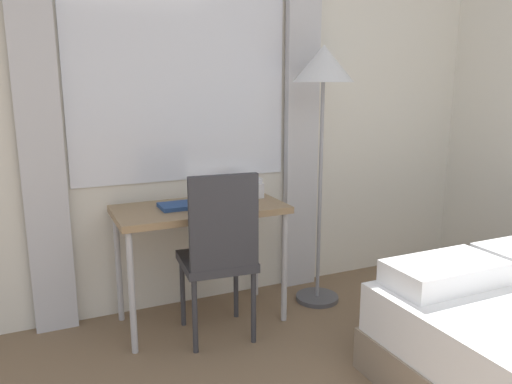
% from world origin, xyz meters
% --- Properties ---
extents(wall_back_with_window, '(5.24, 0.13, 2.70)m').
position_xyz_m(wall_back_with_window, '(-0.02, 3.40, 1.35)').
color(wall_back_with_window, silver).
rests_on(wall_back_with_window, ground_plane).
extents(desk, '(1.01, 0.51, 0.74)m').
position_xyz_m(desk, '(-0.16, 3.07, 0.67)').
color(desk, '#937551').
rests_on(desk, ground_plane).
extents(desk_chair, '(0.43, 0.43, 1.00)m').
position_xyz_m(desk_chair, '(-0.14, 2.79, 0.55)').
color(desk_chair, '#333338').
rests_on(desk_chair, ground_plane).
extents(standing_lamp, '(0.38, 0.38, 1.70)m').
position_xyz_m(standing_lamp, '(0.66, 3.02, 1.45)').
color(standing_lamp, '#4C4C51').
rests_on(standing_lamp, ground_plane).
extents(telephone, '(0.14, 0.14, 0.12)m').
position_xyz_m(telephone, '(0.22, 3.16, 0.79)').
color(telephone, silver).
rests_on(telephone, desk).
extents(book, '(0.21, 0.18, 0.02)m').
position_xyz_m(book, '(-0.29, 3.08, 0.75)').
color(book, navy).
rests_on(book, desk).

